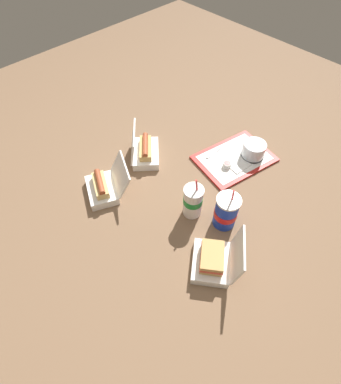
{
  "coord_description": "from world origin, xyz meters",
  "views": [
    {
      "loc": [
        -0.6,
        -0.57,
        1.09
      ],
      "look_at": [
        -0.04,
        0.01,
        0.05
      ],
      "focal_mm": 28.0,
      "sensor_mm": 36.0,
      "label": 1
    }
  ],
  "objects_px": {
    "ketchup_cup": "(227,164)",
    "soda_cup_center": "(193,201)",
    "plastic_fork": "(214,152)",
    "clamshell_hotdog_corner": "(104,187)",
    "clamshell_hotdog_left": "(144,151)",
    "clamshell_sandwich_front": "(214,260)",
    "soda_cup_right": "(226,212)",
    "food_tray": "(234,159)",
    "cake_container": "(254,150)"
  },
  "relations": [
    {
      "from": "food_tray",
      "to": "soda_cup_right",
      "type": "relative_size",
      "value": 1.86
    },
    {
      "from": "ketchup_cup",
      "to": "clamshell_hotdog_left",
      "type": "xyz_separation_m",
      "value": [
        -0.24,
        0.34,
        0.01
      ]
    },
    {
      "from": "plastic_fork",
      "to": "clamshell_sandwich_front",
      "type": "distance_m",
      "value": 0.6
    },
    {
      "from": "ketchup_cup",
      "to": "clamshell_sandwich_front",
      "type": "distance_m",
      "value": 0.52
    },
    {
      "from": "soda_cup_center",
      "to": "clamshell_hotdog_corner",
      "type": "bearing_deg",
      "value": 120.6
    },
    {
      "from": "ketchup_cup",
      "to": "clamshell_sandwich_front",
      "type": "bearing_deg",
      "value": -146.14
    },
    {
      "from": "clamshell_hotdog_corner",
      "to": "soda_cup_center",
      "type": "relative_size",
      "value": 1.14
    },
    {
      "from": "food_tray",
      "to": "plastic_fork",
      "type": "height_order",
      "value": "plastic_fork"
    },
    {
      "from": "soda_cup_center",
      "to": "food_tray",
      "type": "bearing_deg",
      "value": 10.57
    },
    {
      "from": "food_tray",
      "to": "soda_cup_right",
      "type": "height_order",
      "value": "soda_cup_right"
    },
    {
      "from": "food_tray",
      "to": "clamshell_hotdog_left",
      "type": "height_order",
      "value": "clamshell_hotdog_left"
    },
    {
      "from": "food_tray",
      "to": "clamshell_sandwich_front",
      "type": "xyz_separation_m",
      "value": [
        -0.51,
        -0.3,
        0.04
      ]
    },
    {
      "from": "ketchup_cup",
      "to": "soda_cup_right",
      "type": "xyz_separation_m",
      "value": [
        -0.25,
        -0.19,
        0.05
      ]
    },
    {
      "from": "cake_container",
      "to": "plastic_fork",
      "type": "relative_size",
      "value": 1.04
    },
    {
      "from": "ketchup_cup",
      "to": "plastic_fork",
      "type": "height_order",
      "value": "ketchup_cup"
    },
    {
      "from": "ketchup_cup",
      "to": "soda_cup_center",
      "type": "bearing_deg",
      "value": -168.72
    },
    {
      "from": "soda_cup_right",
      "to": "clamshell_hotdog_corner",
      "type": "bearing_deg",
      "value": 119.04
    },
    {
      "from": "plastic_fork",
      "to": "soda_cup_center",
      "type": "height_order",
      "value": "soda_cup_center"
    },
    {
      "from": "ketchup_cup",
      "to": "plastic_fork",
      "type": "relative_size",
      "value": 0.36
    },
    {
      "from": "clamshell_sandwich_front",
      "to": "soda_cup_center",
      "type": "bearing_deg",
      "value": 61.97
    },
    {
      "from": "ketchup_cup",
      "to": "soda_cup_center",
      "type": "distance_m",
      "value": 0.32
    },
    {
      "from": "food_tray",
      "to": "plastic_fork",
      "type": "relative_size",
      "value": 3.77
    },
    {
      "from": "ketchup_cup",
      "to": "clamshell_hotdog_corner",
      "type": "height_order",
      "value": "clamshell_hotdog_corner"
    },
    {
      "from": "ketchup_cup",
      "to": "plastic_fork",
      "type": "distance_m",
      "value": 0.11
    },
    {
      "from": "food_tray",
      "to": "soda_cup_center",
      "type": "distance_m",
      "value": 0.4
    },
    {
      "from": "food_tray",
      "to": "soda_cup_center",
      "type": "bearing_deg",
      "value": -169.43
    },
    {
      "from": "ketchup_cup",
      "to": "clamshell_hotdog_corner",
      "type": "xyz_separation_m",
      "value": [
        -0.52,
        0.29,
        0.01
      ]
    },
    {
      "from": "cake_container",
      "to": "soda_cup_center",
      "type": "xyz_separation_m",
      "value": [
        -0.46,
        -0.02,
        0.03
      ]
    },
    {
      "from": "plastic_fork",
      "to": "clamshell_hotdog_corner",
      "type": "relative_size",
      "value": 0.44
    },
    {
      "from": "clamshell_hotdog_left",
      "to": "soda_cup_right",
      "type": "height_order",
      "value": "soda_cup_right"
    },
    {
      "from": "food_tray",
      "to": "clamshell_sandwich_front",
      "type": "height_order",
      "value": "clamshell_sandwich_front"
    },
    {
      "from": "cake_container",
      "to": "ketchup_cup",
      "type": "bearing_deg",
      "value": 164.54
    },
    {
      "from": "ketchup_cup",
      "to": "clamshell_hotdog_left",
      "type": "distance_m",
      "value": 0.41
    },
    {
      "from": "food_tray",
      "to": "soda_cup_right",
      "type": "bearing_deg",
      "value": -148.23
    },
    {
      "from": "cake_container",
      "to": "soda_cup_center",
      "type": "height_order",
      "value": "soda_cup_center"
    },
    {
      "from": "cake_container",
      "to": "clamshell_hotdog_left",
      "type": "distance_m",
      "value": 0.54
    },
    {
      "from": "food_tray",
      "to": "cake_container",
      "type": "distance_m",
      "value": 0.1
    },
    {
      "from": "food_tray",
      "to": "clamshell_hotdog_left",
      "type": "xyz_separation_m",
      "value": [
        -0.31,
        0.33,
        0.03
      ]
    },
    {
      "from": "food_tray",
      "to": "clamshell_sandwich_front",
      "type": "relative_size",
      "value": 1.7
    },
    {
      "from": "soda_cup_center",
      "to": "soda_cup_right",
      "type": "height_order",
      "value": "soda_cup_right"
    },
    {
      "from": "ketchup_cup",
      "to": "clamshell_hotdog_left",
      "type": "bearing_deg",
      "value": 124.94
    },
    {
      "from": "clamshell_hotdog_left",
      "to": "clamshell_sandwich_front",
      "type": "bearing_deg",
      "value": -107.26
    },
    {
      "from": "ketchup_cup",
      "to": "soda_cup_center",
      "type": "relative_size",
      "value": 0.18
    },
    {
      "from": "ketchup_cup",
      "to": "plastic_fork",
      "type": "bearing_deg",
      "value": 76.41
    },
    {
      "from": "ketchup_cup",
      "to": "soda_cup_right",
      "type": "relative_size",
      "value": 0.18
    },
    {
      "from": "ketchup_cup",
      "to": "soda_cup_right",
      "type": "height_order",
      "value": "soda_cup_right"
    },
    {
      "from": "cake_container",
      "to": "clamshell_sandwich_front",
      "type": "bearing_deg",
      "value": -156.87
    },
    {
      "from": "cake_container",
      "to": "soda_cup_center",
      "type": "bearing_deg",
      "value": -177.44
    },
    {
      "from": "cake_container",
      "to": "clamshell_hotdog_corner",
      "type": "distance_m",
      "value": 0.75
    },
    {
      "from": "clamshell_hotdog_left",
      "to": "food_tray",
      "type": "bearing_deg",
      "value": -46.55
    }
  ]
}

